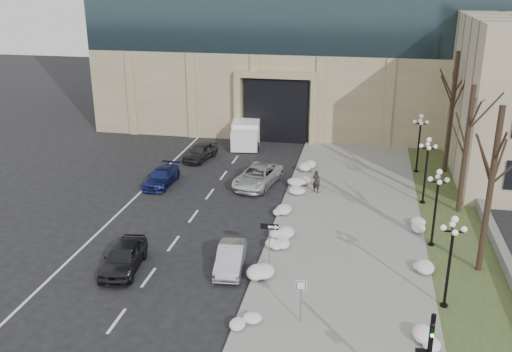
# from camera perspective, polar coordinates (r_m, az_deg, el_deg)

# --- Properties ---
(sidewalk) EXTENTS (9.00, 40.00, 0.12)m
(sidewalk) POSITION_cam_1_polar(r_m,az_deg,el_deg) (35.88, 9.24, -5.16)
(sidewalk) COLOR gray
(sidewalk) RESTS_ON ground
(curb) EXTENTS (0.30, 40.00, 0.14)m
(curb) POSITION_cam_1_polar(r_m,az_deg,el_deg) (36.23, 2.09, -4.63)
(curb) COLOR gray
(curb) RESTS_ON ground
(grass_strip) EXTENTS (4.00, 40.00, 0.10)m
(grass_strip) POSITION_cam_1_polar(r_m,az_deg,el_deg) (36.38, 19.56, -5.77)
(grass_strip) COLOR #374723
(grass_strip) RESTS_ON ground
(stone_wall) EXTENTS (0.50, 30.00, 0.70)m
(stone_wall) POSITION_cam_1_polar(r_m,az_deg,el_deg) (38.43, 22.17, -4.24)
(stone_wall) COLOR slate
(stone_wall) RESTS_ON ground
(car_a) EXTENTS (2.26, 4.57, 1.50)m
(car_a) POSITION_cam_1_polar(r_m,az_deg,el_deg) (31.37, -13.11, -7.89)
(car_a) COLOR black
(car_a) RESTS_ON ground
(car_b) EXTENTS (1.76, 4.03, 1.29)m
(car_b) POSITION_cam_1_polar(r_m,az_deg,el_deg) (30.70, -2.56, -8.21)
(car_b) COLOR #B6B8BE
(car_b) RESTS_ON ground
(car_c) EXTENTS (1.91, 4.34, 1.24)m
(car_c) POSITION_cam_1_polar(r_m,az_deg,el_deg) (42.92, -9.44, -0.10)
(car_c) COLOR navy
(car_c) RESTS_ON ground
(car_d) EXTENTS (3.46, 5.72, 1.48)m
(car_d) POSITION_cam_1_polar(r_m,az_deg,el_deg) (42.17, 0.17, -0.01)
(car_d) COLOR silver
(car_d) RESTS_ON ground
(car_e) EXTENTS (2.46, 4.32, 1.38)m
(car_e) POSITION_cam_1_polar(r_m,az_deg,el_deg) (48.24, -5.59, 2.42)
(car_e) COLOR #2E2D32
(car_e) RESTS_ON ground
(pedestrian) EXTENTS (0.71, 0.58, 1.67)m
(pedestrian) POSITION_cam_1_polar(r_m,az_deg,el_deg) (40.74, 6.05, -0.54)
(pedestrian) COLOR black
(pedestrian) RESTS_ON sidewalk
(box_truck) EXTENTS (3.30, 7.18, 2.20)m
(box_truck) POSITION_cam_1_polar(r_m,az_deg,el_deg) (52.86, -0.95, 4.50)
(box_truck) COLOR white
(box_truck) RESTS_ON ground
(one_way_sign) EXTENTS (0.99, 0.27, 2.67)m
(one_way_sign) POSITION_cam_1_polar(r_m,az_deg,el_deg) (29.90, 1.66, -5.65)
(one_way_sign) COLOR slate
(one_way_sign) RESTS_ON ground
(keep_sign) EXTENTS (0.48, 0.08, 2.22)m
(keep_sign) POSITION_cam_1_polar(r_m,az_deg,el_deg) (25.87, 4.52, -11.53)
(keep_sign) COLOR slate
(keep_sign) RESTS_ON ground
(snow_clump_b) EXTENTS (1.10, 1.60, 0.36)m
(snow_clump_b) POSITION_cam_1_polar(r_m,az_deg,el_deg) (26.15, -1.15, -14.57)
(snow_clump_b) COLOR white
(snow_clump_b) RESTS_ON sidewalk
(snow_clump_c) EXTENTS (1.10, 1.60, 0.36)m
(snow_clump_c) POSITION_cam_1_polar(r_m,az_deg,el_deg) (29.95, 0.71, -9.71)
(snow_clump_c) COLOR white
(snow_clump_c) RESTS_ON sidewalk
(snow_clump_d) EXTENTS (1.10, 1.60, 0.36)m
(snow_clump_d) POSITION_cam_1_polar(r_m,az_deg,el_deg) (33.83, 2.46, -6.06)
(snow_clump_d) COLOR white
(snow_clump_d) RESTS_ON sidewalk
(snow_clump_e) EXTENTS (1.10, 1.60, 0.36)m
(snow_clump_e) POSITION_cam_1_polar(r_m,az_deg,el_deg) (37.43, 2.65, -3.41)
(snow_clump_e) COLOR white
(snow_clump_e) RESTS_ON sidewalk
(snow_clump_f) EXTENTS (1.10, 1.60, 0.36)m
(snow_clump_f) POSITION_cam_1_polar(r_m,az_deg,el_deg) (42.11, 4.44, -0.74)
(snow_clump_f) COLOR white
(snow_clump_f) RESTS_ON sidewalk
(snow_clump_g) EXTENTS (1.10, 1.60, 0.36)m
(snow_clump_g) POSITION_cam_1_polar(r_m,az_deg,el_deg) (45.75, 4.96, 0.95)
(snow_clump_g) COLOR white
(snow_clump_g) RESTS_ON sidewalk
(snow_clump_h) EXTENTS (1.10, 1.60, 0.36)m
(snow_clump_h) POSITION_cam_1_polar(r_m,az_deg,el_deg) (26.19, 17.09, -15.52)
(snow_clump_h) COLOR white
(snow_clump_h) RESTS_ON sidewalk
(snow_clump_i) EXTENTS (1.10, 1.60, 0.36)m
(snow_clump_i) POSITION_cam_1_polar(r_m,az_deg,el_deg) (31.89, 16.79, -8.68)
(snow_clump_i) COLOR white
(snow_clump_i) RESTS_ON sidewalk
(snow_clump_j) EXTENTS (1.10, 1.60, 0.36)m
(snow_clump_j) POSITION_cam_1_polar(r_m,az_deg,el_deg) (36.59, 15.70, -4.75)
(snow_clump_j) COLOR white
(snow_clump_j) RESTS_ON sidewalk
(snow_clump_k) EXTENTS (1.10, 1.60, 0.36)m
(snow_clump_k) POSITION_cam_1_polar(r_m,az_deg,el_deg) (40.92, 3.93, -1.35)
(snow_clump_k) COLOR white
(snow_clump_k) RESTS_ON sidewalk
(snow_clump_l) EXTENTS (1.10, 1.60, 0.36)m
(snow_clump_l) POSITION_cam_1_polar(r_m,az_deg,el_deg) (33.02, 2.22, -6.74)
(snow_clump_l) COLOR white
(snow_clump_l) RESTS_ON sidewalk
(lamppost_a) EXTENTS (1.18, 1.18, 4.76)m
(lamppost_a) POSITION_cam_1_polar(r_m,az_deg,el_deg) (27.69, 18.92, -7.00)
(lamppost_a) COLOR black
(lamppost_a) RESTS_ON ground
(lamppost_b) EXTENTS (1.18, 1.18, 4.76)m
(lamppost_b) POSITION_cam_1_polar(r_m,az_deg,el_deg) (33.60, 17.61, -2.06)
(lamppost_b) COLOR black
(lamppost_b) RESTS_ON ground
(lamppost_c) EXTENTS (1.18, 1.18, 4.76)m
(lamppost_c) POSITION_cam_1_polar(r_m,az_deg,el_deg) (39.68, 16.71, 1.39)
(lamppost_c) COLOR black
(lamppost_c) RESTS_ON ground
(lamppost_d) EXTENTS (1.18, 1.18, 4.76)m
(lamppost_d) POSITION_cam_1_polar(r_m,az_deg,el_deg) (45.89, 16.04, 3.92)
(lamppost_d) COLOR black
(lamppost_d) RESTS_ON ground
(tree_near) EXTENTS (3.20, 3.20, 9.00)m
(tree_near) POSITION_cam_1_polar(r_m,az_deg,el_deg) (30.73, 22.66, 0.76)
(tree_near) COLOR black
(tree_near) RESTS_ON ground
(tree_mid) EXTENTS (3.20, 3.20, 8.50)m
(tree_mid) POSITION_cam_1_polar(r_m,az_deg,el_deg) (38.36, 20.46, 4.15)
(tree_mid) COLOR black
(tree_mid) RESTS_ON ground
(tree_far) EXTENTS (3.20, 3.20, 9.50)m
(tree_far) POSITION_cam_1_polar(r_m,az_deg,el_deg) (45.92, 19.11, 7.58)
(tree_far) COLOR black
(tree_far) RESTS_ON ground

